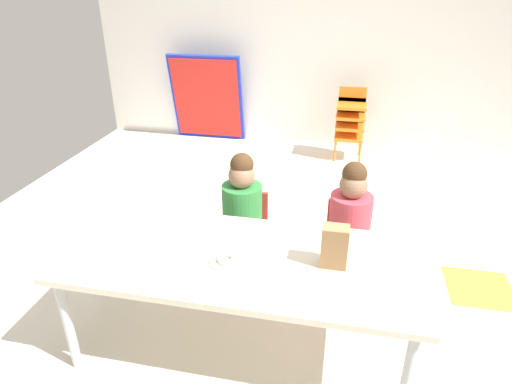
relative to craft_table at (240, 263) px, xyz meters
name	(u,v)px	position (x,y,z in m)	size (l,w,h in m)	color
ground_plane	(284,266)	(0.13, 0.81, -0.57)	(5.48, 5.45, 0.02)	silver
back_wall	(322,31)	(0.12, 3.54, 0.78)	(5.48, 0.10, 2.68)	beige
craft_table	(240,263)	(0.00, 0.00, 0.00)	(1.84, 0.79, 0.61)	beige
seated_child_near_camera	(242,207)	(-0.14, 0.62, -0.01)	(0.32, 0.31, 0.92)	red
seated_child_middle_seat	(350,217)	(0.55, 0.62, -0.01)	(0.33, 0.33, 0.92)	red
kid_chair_orange_stack	(350,119)	(0.53, 3.09, -0.10)	(0.32, 0.30, 0.80)	orange
folded_activity_table	(207,98)	(-1.24, 3.34, -0.02)	(0.90, 0.29, 1.09)	#1E33BF
paper_bag_brown	(335,246)	(0.47, 0.02, 0.16)	(0.13, 0.09, 0.22)	#9E754C
paper_plate_near_edge	(227,261)	(-0.05, -0.07, 0.05)	(0.18, 0.18, 0.01)	white
donut_powdered_on_plate	(227,259)	(-0.05, -0.07, 0.07)	(0.10, 0.10, 0.03)	white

